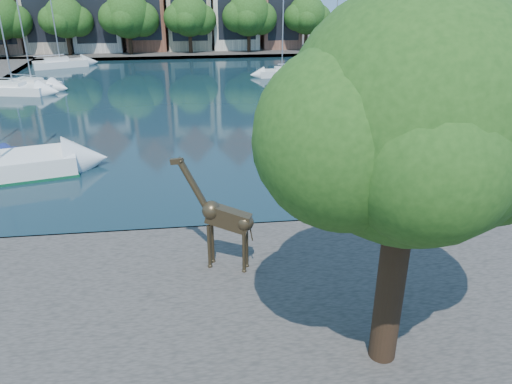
{
  "coord_description": "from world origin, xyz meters",
  "views": [
    {
      "loc": [
        2.28,
        -20.21,
        11.25
      ],
      "look_at": [
        4.63,
        -1.09,
        2.54
      ],
      "focal_mm": 35.0,
      "sensor_mm": 36.0,
      "label": 1
    }
  ],
  "objects": [
    {
      "name": "ground",
      "position": [
        0.0,
        0.0,
        0.0
      ],
      "size": [
        160.0,
        160.0,
        0.0
      ],
      "primitive_type": "plane",
      "color": "#38332B",
      "rests_on": "ground"
    },
    {
      "name": "far_quay",
      "position": [
        0.0,
        56.0,
        0.25
      ],
      "size": [
        60.0,
        16.0,
        0.5
      ],
      "primitive_type": "cube",
      "color": "#49443F",
      "rests_on": "ground"
    },
    {
      "name": "far_tree_far_west",
      "position": [
        -21.9,
        50.49,
        5.18
      ],
      "size": [
        7.28,
        5.6,
        7.68
      ],
      "color": "#332114",
      "rests_on": "far_quay"
    },
    {
      "name": "water_basin",
      "position": [
        0.0,
        24.0,
        0.04
      ],
      "size": [
        38.0,
        50.0,
        0.08
      ],
      "primitive_type": "cube",
      "color": "black",
      "rests_on": "ground"
    },
    {
      "name": "plane_tree",
      "position": [
        7.62,
        -9.01,
        7.67
      ],
      "size": [
        8.32,
        6.4,
        10.62
      ],
      "color": "#332114",
      "rests_on": "near_quay"
    },
    {
      "name": "far_tree_east",
      "position": [
        10.11,
        50.49,
        5.24
      ],
      "size": [
        7.54,
        5.8,
        7.84
      ],
      "color": "#332114",
      "rests_on": "far_quay"
    },
    {
      "name": "sailboat_right_b",
      "position": [
        15.0,
        16.98,
        0.63
      ],
      "size": [
        7.74,
        3.34,
        11.71
      ],
      "color": "navy",
      "rests_on": "water_basin"
    },
    {
      "name": "sailboat_right_a",
      "position": [
        15.0,
        4.22,
        0.58
      ],
      "size": [
        6.77,
        4.4,
        9.16
      ],
      "color": "silver",
      "rests_on": "water_basin"
    },
    {
      "name": "far_tree_far_east",
      "position": [
        18.09,
        50.49,
        5.08
      ],
      "size": [
        6.76,
        5.2,
        7.36
      ],
      "color": "#332114",
      "rests_on": "far_quay"
    },
    {
      "name": "near_quay",
      "position": [
        0.0,
        -7.0,
        0.25
      ],
      "size": [
        50.0,
        14.0,
        0.5
      ],
      "primitive_type": "cube",
      "color": "#49443F",
      "rests_on": "ground"
    },
    {
      "name": "right_quay",
      "position": [
        25.0,
        24.0,
        0.25
      ],
      "size": [
        14.0,
        52.0,
        0.5
      ],
      "primitive_type": "cube",
      "color": "#49443F",
      "rests_on": "ground"
    },
    {
      "name": "sailboat_left_c",
      "position": [
        -15.0,
        29.97,
        0.7
      ],
      "size": [
        6.54,
        3.43,
        10.13
      ],
      "color": "white",
      "rests_on": "water_basin"
    },
    {
      "name": "sailboat_right_c",
      "position": [
        15.0,
        24.91,
        0.58
      ],
      "size": [
        5.82,
        3.83,
        9.62
      ],
      "color": "beige",
      "rests_on": "water_basin"
    },
    {
      "name": "far_tree_mid_west",
      "position": [
        -5.89,
        50.49,
        5.29
      ],
      "size": [
        7.8,
        6.0,
        8.0
      ],
      "color": "#332114",
      "rests_on": "far_quay"
    },
    {
      "name": "sailboat_left_e",
      "position": [
        -13.82,
        44.0,
        0.71
      ],
      "size": [
        6.6,
        4.25,
        11.23
      ],
      "color": "silver",
      "rests_on": "water_basin"
    },
    {
      "name": "sailboat_left_d",
      "position": [
        -13.87,
        32.05,
        0.63
      ],
      "size": [
        5.98,
        3.99,
        8.58
      ],
      "color": "silver",
      "rests_on": "water_basin"
    },
    {
      "name": "giraffe_statue",
      "position": [
        3.05,
        -3.48,
        2.66
      ],
      "size": [
        2.97,
        1.39,
        4.39
      ],
      "color": "#3B2F1D",
      "rests_on": "near_quay"
    },
    {
      "name": "sailboat_right_d",
      "position": [
        12.0,
        35.07,
        0.67
      ],
      "size": [
        5.02,
        1.85,
        9.83
      ],
      "color": "silver",
      "rests_on": "water_basin"
    },
    {
      "name": "far_tree_mid_east",
      "position": [
        2.1,
        50.49,
        5.13
      ],
      "size": [
        7.02,
        5.4,
        7.52
      ],
      "color": "#332114",
      "rests_on": "far_quay"
    },
    {
      "name": "far_tree_west",
      "position": [
        -13.91,
        50.49,
        5.08
      ],
      "size": [
        6.76,
        5.2,
        7.36
      ],
      "color": "#332114",
      "rests_on": "far_quay"
    }
  ]
}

